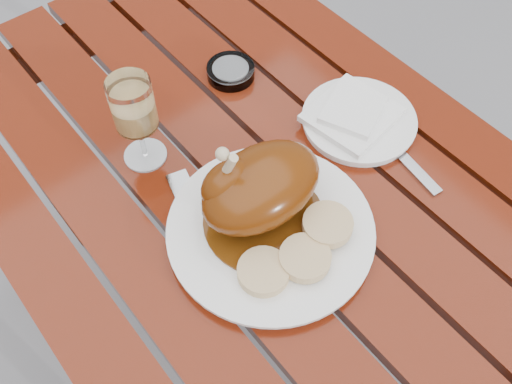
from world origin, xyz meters
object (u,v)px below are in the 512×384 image
table (245,267)px  side_plate (359,121)px  wine_glass (137,122)px  ashtray (231,71)px  dinner_plate (271,231)px

table → side_plate: (0.22, -0.06, 0.38)m
wine_glass → side_plate: bearing=-28.1°
table → wine_glass: size_ratio=6.99×
wine_glass → side_plate: wine_glass is taller
wine_glass → table: bearing=-46.5°
wine_glass → ashtray: wine_glass is taller
table → ashtray: (0.12, 0.18, 0.39)m
dinner_plate → wine_glass: size_ratio=1.87×
ashtray → side_plate: bearing=-66.8°
dinner_plate → ashtray: size_ratio=3.53×
wine_glass → dinner_plate: bearing=-75.5°
table → ashtray: 0.44m
wine_glass → side_plate: (0.33, -0.18, -0.08)m
side_plate → table: bearing=165.3°
dinner_plate → side_plate: dinner_plate is taller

